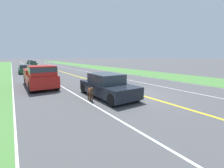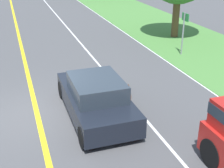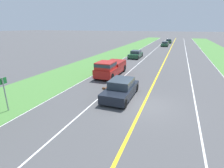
{
  "view_description": "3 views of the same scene",
  "coord_description": "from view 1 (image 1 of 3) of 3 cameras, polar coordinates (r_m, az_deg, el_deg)",
  "views": [
    {
      "loc": [
        6.84,
        7.04,
        2.49
      ],
      "look_at": [
        1.91,
        -0.35,
        0.86
      ],
      "focal_mm": 24.0,
      "sensor_mm": 36.0,
      "label": 1
    },
    {
      "loc": [
        -0.56,
        -10.08,
        5.46
      ],
      "look_at": [
        2.76,
        -0.2,
        0.83
      ],
      "focal_mm": 50.0,
      "sensor_mm": 36.0,
      "label": 2
    },
    {
      "loc": [
        -1.94,
        11.48,
        5.35
      ],
      "look_at": [
        2.6,
        -0.49,
        1.11
      ],
      "focal_mm": 28.0,
      "sensor_mm": 36.0,
      "label": 3
    }
  ],
  "objects": [
    {
      "name": "ego_car",
      "position": [
        9.4,
        -1.8,
        -0.79
      ],
      "size": [
        1.94,
        4.38,
        1.44
      ],
      "color": "black",
      "rests_on": "ground"
    },
    {
      "name": "car_trailing_mid",
      "position": [
        48.25,
        -27.95,
        6.94
      ],
      "size": [
        1.86,
        4.78,
        1.27
      ],
      "color": "#1E472D",
      "rests_on": "ground"
    },
    {
      "name": "lane_edge_line_right",
      "position": [
        7.47,
        -33.41,
        -10.83
      ],
      "size": [
        0.14,
        160.0,
        0.01
      ],
      "primitive_type": "cube",
      "color": "white",
      "rests_on": "ground"
    },
    {
      "name": "dog",
      "position": [
        8.71,
        -8.3,
        -2.69
      ],
      "size": [
        0.34,
        1.04,
        0.83
      ],
      "rotation": [
        0.0,
        0.0,
        -0.19
      ],
      "color": "brown",
      "rests_on": "ground"
    },
    {
      "name": "ground_plane",
      "position": [
        10.12,
        10.19,
        -4.01
      ],
      "size": [
        400.0,
        400.0,
        0.0
      ],
      "primitive_type": "plane",
      "color": "#4C4C4F"
    },
    {
      "name": "car_trailing_near",
      "position": [
        26.4,
        -30.07,
        4.89
      ],
      "size": [
        1.86,
        4.28,
        1.27
      ],
      "color": "#1E472D",
      "rests_on": "ground"
    },
    {
      "name": "lane_edge_line_left",
      "position": [
        15.72,
        28.96,
        -0.02
      ],
      "size": [
        0.14,
        160.0,
        0.01
      ],
      "primitive_type": "cube",
      "color": "white",
      "rests_on": "ground"
    },
    {
      "name": "centre_divider_line",
      "position": [
        10.12,
        10.19,
        -3.99
      ],
      "size": [
        0.18,
        160.0,
        0.01
      ],
      "primitive_type": "cube",
      "color": "yellow",
      "rests_on": "ground"
    },
    {
      "name": "pickup_truck",
      "position": [
        13.64,
        -25.86,
        2.81
      ],
      "size": [
        2.01,
        5.52,
        1.83
      ],
      "color": "red",
      "rests_on": "ground"
    },
    {
      "name": "grass_verge_left",
      "position": [
        18.42,
        33.3,
        0.95
      ],
      "size": [
        6.0,
        160.0,
        0.03
      ],
      "primitive_type": "cube",
      "color": "#4C843D",
      "rests_on": "ground"
    },
    {
      "name": "lane_dash_same_dir",
      "position": [
        8.18,
        -7.98,
        -7.4
      ],
      "size": [
        0.1,
        160.0,
        0.01
      ],
      "primitive_type": "cube",
      "color": "white",
      "rests_on": "ground"
    },
    {
      "name": "lane_dash_oncoming",
      "position": [
        12.75,
        21.64,
        -1.59
      ],
      "size": [
        0.1,
        160.0,
        0.01
      ],
      "primitive_type": "cube",
      "color": "white",
      "rests_on": "ground"
    },
    {
      "name": "car_trailing_far",
      "position": [
        58.96,
        -28.74,
        7.28
      ],
      "size": [
        1.88,
        4.34,
        1.27
      ],
      "color": "#1E472D",
      "rests_on": "ground"
    }
  ]
}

